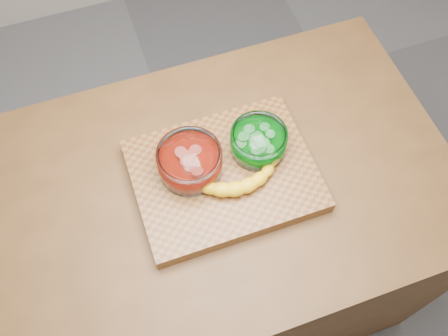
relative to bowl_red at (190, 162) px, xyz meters
name	(u,v)px	position (x,y,z in m)	size (l,w,h in m)	color
ground	(224,280)	(0.08, -0.04, -0.98)	(3.50, 3.50, 0.00)	#5D5E62
counter	(224,241)	(0.08, -0.04, -0.53)	(1.20, 0.80, 0.90)	#4F3117
cutting_board	(224,176)	(0.08, -0.04, -0.06)	(0.45, 0.35, 0.04)	brown
bowl_red	(190,162)	(0.00, 0.00, 0.00)	(0.16, 0.16, 0.07)	white
bowl_green	(258,141)	(0.18, 0.00, 0.00)	(0.14, 0.14, 0.07)	white
banana	(234,175)	(0.09, -0.06, -0.02)	(0.27, 0.14, 0.04)	gold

